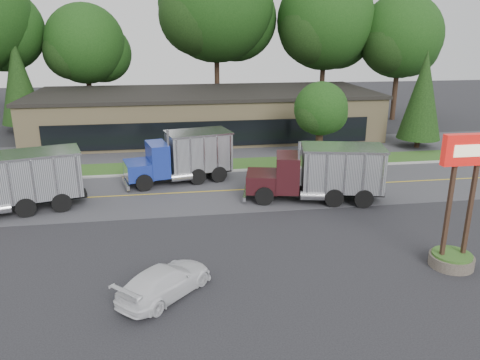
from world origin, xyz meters
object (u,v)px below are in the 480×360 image
object	(u,v)px
dump_truck_red	(9,182)
rally_car	(165,281)
bilo_sign	(457,224)
dump_truck_blue	(185,155)
dump_truck_maroon	(323,172)

from	to	relation	value
dump_truck_red	rally_car	bearing A→B (deg)	114.64
bilo_sign	rally_car	world-z (taller)	bilo_sign
bilo_sign	dump_truck_red	size ratio (longest dim) A/B	0.64
rally_car	dump_truck_blue	bearing A→B (deg)	-51.69
dump_truck_blue	dump_truck_red	bearing A→B (deg)	10.59
dump_truck_maroon	rally_car	size ratio (longest dim) A/B	1.99
dump_truck_blue	rally_car	size ratio (longest dim) A/B	1.76
bilo_sign	dump_truck_red	distance (m)	23.21
bilo_sign	dump_truck_blue	bearing A→B (deg)	128.36
dump_truck_red	dump_truck_blue	world-z (taller)	same
bilo_sign	rally_car	xyz separation A→B (m)	(-12.47, -0.52, -1.40)
bilo_sign	dump_truck_blue	distance (m)	17.91
dump_truck_blue	bilo_sign	bearing A→B (deg)	115.46
dump_truck_maroon	rally_car	bearing A→B (deg)	57.81
dump_truck_blue	rally_car	world-z (taller)	dump_truck_blue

